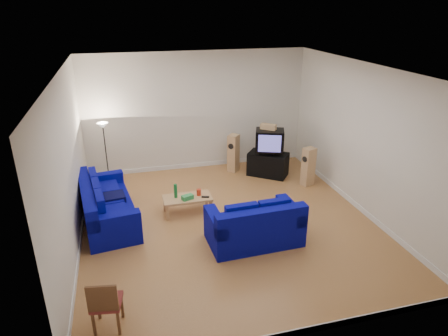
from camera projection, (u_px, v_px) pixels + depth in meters
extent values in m
cube|color=brown|center=(229.00, 223.00, 8.48)|extent=(6.00, 6.50, 0.01)
cube|color=white|center=(230.00, 70.00, 7.25)|extent=(6.00, 6.50, 0.01)
cube|color=white|center=(197.00, 112.00, 10.76)|extent=(6.00, 0.01, 3.20)
cube|color=white|center=(299.00, 240.00, 4.97)|extent=(6.00, 0.01, 3.20)
cube|color=white|center=(68.00, 167.00, 7.15)|extent=(0.01, 6.50, 3.20)
cube|color=white|center=(363.00, 140.00, 8.57)|extent=(0.01, 6.50, 3.20)
cube|color=white|center=(198.00, 165.00, 11.35)|extent=(6.00, 0.02, 0.12)
cube|color=white|center=(291.00, 334.00, 5.57)|extent=(6.00, 0.02, 0.12)
cube|color=white|center=(81.00, 240.00, 7.75)|extent=(0.02, 6.50, 0.12)
cube|color=white|center=(354.00, 203.00, 9.17)|extent=(0.02, 6.50, 0.12)
cube|color=#01026B|center=(109.00, 212.00, 8.46)|extent=(1.28, 2.40, 0.44)
cube|color=#01026B|center=(87.00, 197.00, 8.15)|extent=(0.53, 2.30, 0.45)
cube|color=#01026B|center=(101.00, 179.00, 9.21)|extent=(1.01, 0.36, 0.25)
cube|color=#01026B|center=(114.00, 221.00, 7.45)|extent=(1.01, 0.36, 0.25)
cube|color=#050631|center=(115.00, 197.00, 8.39)|extent=(0.47, 0.47, 0.12)
cube|color=#01026B|center=(254.00, 231.00, 7.75)|extent=(1.80, 1.05, 0.43)
cube|color=#01026B|center=(262.00, 221.00, 7.25)|extent=(1.77, 0.29, 0.45)
cube|color=#01026B|center=(216.00, 222.00, 7.42)|extent=(0.26, 0.99, 0.25)
cube|color=#01026B|center=(291.00, 210.00, 7.83)|extent=(0.26, 0.99, 0.25)
cube|color=#050631|center=(251.00, 213.00, 7.77)|extent=(0.43, 0.43, 0.12)
cube|color=tan|center=(187.00, 198.00, 8.75)|extent=(1.06, 0.53, 0.05)
cube|color=tan|center=(167.00, 213.00, 8.52)|extent=(0.06, 0.06, 0.33)
cube|color=tan|center=(165.00, 204.00, 8.91)|extent=(0.06, 0.06, 0.33)
cube|color=tan|center=(211.00, 208.00, 8.75)|extent=(0.06, 0.06, 0.33)
cube|color=tan|center=(207.00, 199.00, 9.13)|extent=(0.06, 0.06, 0.33)
cylinder|color=#197233|center=(176.00, 191.00, 8.67)|extent=(0.09, 0.09, 0.31)
cube|color=green|center=(187.00, 197.00, 8.63)|extent=(0.28, 0.21, 0.10)
cylinder|color=red|center=(199.00, 192.00, 8.81)|extent=(0.13, 0.13, 0.14)
cube|color=black|center=(205.00, 197.00, 8.73)|extent=(0.18, 0.10, 0.02)
cube|color=black|center=(268.00, 164.00, 10.71)|extent=(1.16, 1.07, 0.63)
cube|color=black|center=(267.00, 152.00, 10.56)|extent=(0.49, 0.46, 0.09)
cube|color=black|center=(270.00, 140.00, 10.43)|extent=(0.87, 0.75, 0.56)
cube|color=#504AA4|center=(270.00, 144.00, 10.18)|extent=(0.55, 0.22, 0.45)
cube|color=tan|center=(268.00, 127.00, 10.35)|extent=(0.41, 0.39, 0.14)
cube|color=tan|center=(233.00, 153.00, 10.90)|extent=(0.38, 0.39, 1.04)
cylinder|color=black|center=(231.00, 146.00, 10.67)|extent=(0.13, 0.12, 0.15)
cube|color=tan|center=(308.00, 167.00, 10.06)|extent=(0.35, 0.32, 0.99)
cylinder|color=black|center=(305.00, 159.00, 9.89)|extent=(0.07, 0.14, 0.15)
cylinder|color=black|center=(110.00, 183.00, 10.30)|extent=(0.21, 0.21, 0.03)
cylinder|color=black|center=(106.00, 155.00, 10.01)|extent=(0.03, 0.03, 1.52)
cone|color=white|center=(103.00, 125.00, 9.71)|extent=(0.28, 0.28, 0.12)
cube|color=brown|center=(94.00, 324.00, 5.53)|extent=(0.04, 0.04, 0.41)
cube|color=brown|center=(99.00, 307.00, 5.84)|extent=(0.04, 0.04, 0.41)
cube|color=brown|center=(119.00, 323.00, 5.56)|extent=(0.04, 0.04, 0.41)
cube|color=brown|center=(122.00, 306.00, 5.87)|extent=(0.04, 0.04, 0.41)
cube|color=maroon|center=(107.00, 302.00, 5.61)|extent=(0.47, 0.47, 0.06)
cube|color=brown|center=(102.00, 299.00, 5.35)|extent=(0.41, 0.10, 0.41)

